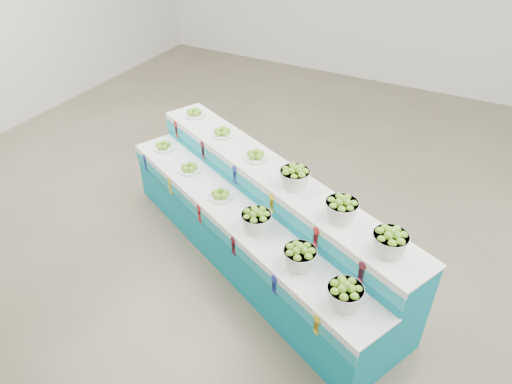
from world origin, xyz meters
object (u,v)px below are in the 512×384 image
display_stand (256,220)px  basket_lower_left (256,220)px  plate_upper_mid (222,132)px  basket_upper_right (390,241)px

display_stand → basket_lower_left: (0.18, -0.33, 0.32)m
plate_upper_mid → basket_upper_right: bearing=-24.9°
basket_lower_left → plate_upper_mid: (-0.93, 0.93, 0.24)m
display_stand → basket_upper_right: bearing=8.9°
display_stand → basket_lower_left: size_ratio=12.78×
display_stand → plate_upper_mid: (-0.75, 0.60, 0.56)m
plate_upper_mid → basket_upper_right: size_ratio=0.85×
display_stand → basket_upper_right: size_ratio=12.78×
basket_lower_left → plate_upper_mid: plate_upper_mid is taller
basket_upper_right → basket_lower_left: bearing=176.8°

